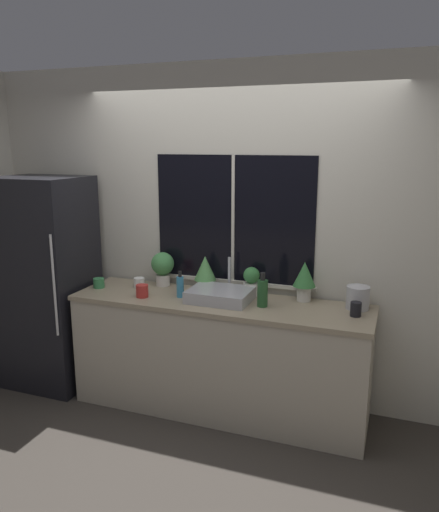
{
  "coord_description": "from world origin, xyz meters",
  "views": [
    {
      "loc": [
        1.27,
        -3.11,
        2.09
      ],
      "look_at": [
        0.0,
        0.29,
        1.26
      ],
      "focal_mm": 35.0,
      "sensor_mm": 36.0,
      "label": 1
    }
  ],
  "objects_px": {
    "mug_green": "(99,283)",
    "kettle": "(358,297)",
    "sink": "(220,295)",
    "mug_red": "(142,291)",
    "soap_bottle": "(180,286)",
    "bottle_tall": "(262,292)",
    "potted_plant_far_left": "(163,266)",
    "potted_plant_center_right": "(251,281)",
    "potted_plant_far_right": "(304,278)",
    "refrigerator": "(47,283)",
    "mug_black": "(356,309)",
    "mug_white": "(139,283)",
    "potted_plant_center_left": "(205,270)"
  },
  "relations": [
    {
      "from": "potted_plant_far_right",
      "to": "bottle_tall",
      "type": "bearing_deg",
      "value": -137.05
    },
    {
      "from": "potted_plant_far_right",
      "to": "mug_red",
      "type": "bearing_deg",
      "value": -163.98
    },
    {
      "from": "bottle_tall",
      "to": "mug_red",
      "type": "distance_m",
      "value": 0.95
    },
    {
      "from": "mug_black",
      "to": "mug_white",
      "type": "relative_size",
      "value": 1.13
    },
    {
      "from": "refrigerator",
      "to": "bottle_tall",
      "type": "distance_m",
      "value": 1.91
    },
    {
      "from": "mug_green",
      "to": "kettle",
      "type": "relative_size",
      "value": 0.49
    },
    {
      "from": "refrigerator",
      "to": "mug_black",
      "type": "relative_size",
      "value": 17.73
    },
    {
      "from": "bottle_tall",
      "to": "potted_plant_far_right",
      "type": "bearing_deg",
      "value": 42.95
    },
    {
      "from": "refrigerator",
      "to": "sink",
      "type": "xyz_separation_m",
      "value": [
        1.57,
        0.05,
        0.05
      ]
    },
    {
      "from": "refrigerator",
      "to": "potted_plant_far_right",
      "type": "bearing_deg",
      "value": 7.03
    },
    {
      "from": "soap_bottle",
      "to": "mug_white",
      "type": "distance_m",
      "value": 0.46
    },
    {
      "from": "sink",
      "to": "kettle",
      "type": "height_order",
      "value": "sink"
    },
    {
      "from": "soap_bottle",
      "to": "mug_green",
      "type": "bearing_deg",
      "value": -179.97
    },
    {
      "from": "mug_green",
      "to": "kettle",
      "type": "bearing_deg",
      "value": 5.33
    },
    {
      "from": "potted_plant_far_left",
      "to": "kettle",
      "type": "height_order",
      "value": "potted_plant_far_left"
    },
    {
      "from": "soap_bottle",
      "to": "bottle_tall",
      "type": "xyz_separation_m",
      "value": [
        0.66,
        0.0,
        0.02
      ]
    },
    {
      "from": "refrigerator",
      "to": "potted_plant_far_right",
      "type": "xyz_separation_m",
      "value": [
        2.17,
        0.27,
        0.18
      ]
    },
    {
      "from": "mug_black",
      "to": "mug_white",
      "type": "height_order",
      "value": "mug_black"
    },
    {
      "from": "potted_plant_center_right",
      "to": "soap_bottle",
      "type": "xyz_separation_m",
      "value": [
        -0.5,
        -0.24,
        -0.03
      ]
    },
    {
      "from": "potted_plant_center_left",
      "to": "potted_plant_center_right",
      "type": "height_order",
      "value": "potted_plant_center_left"
    },
    {
      "from": "mug_black",
      "to": "mug_red",
      "type": "relative_size",
      "value": 1.05
    },
    {
      "from": "mug_red",
      "to": "mug_black",
      "type": "bearing_deg",
      "value": 4.42
    },
    {
      "from": "mug_red",
      "to": "mug_white",
      "type": "bearing_deg",
      "value": 123.92
    },
    {
      "from": "potted_plant_center_right",
      "to": "mug_green",
      "type": "distance_m",
      "value": 1.27
    },
    {
      "from": "mug_black",
      "to": "mug_white",
      "type": "xyz_separation_m",
      "value": [
        -1.76,
        0.11,
        -0.01
      ]
    },
    {
      "from": "potted_plant_center_right",
      "to": "potted_plant_far_right",
      "type": "bearing_deg",
      "value": 0.0
    },
    {
      "from": "potted_plant_center_left",
      "to": "mug_green",
      "type": "xyz_separation_m",
      "value": [
        -0.85,
        -0.24,
        -0.13
      ]
    },
    {
      "from": "potted_plant_far_right",
      "to": "soap_bottle",
      "type": "relative_size",
      "value": 1.45
    },
    {
      "from": "soap_bottle",
      "to": "kettle",
      "type": "xyz_separation_m",
      "value": [
        1.32,
        0.19,
        0.0
      ]
    },
    {
      "from": "potted_plant_center_right",
      "to": "soap_bottle",
      "type": "height_order",
      "value": "potted_plant_center_right"
    },
    {
      "from": "potted_plant_far_left",
      "to": "soap_bottle",
      "type": "bearing_deg",
      "value": -41.94
    },
    {
      "from": "potted_plant_far_left",
      "to": "mug_red",
      "type": "bearing_deg",
      "value": -91.36
    },
    {
      "from": "potted_plant_center_right",
      "to": "potted_plant_far_right",
      "type": "distance_m",
      "value": 0.42
    },
    {
      "from": "sink",
      "to": "mug_red",
      "type": "distance_m",
      "value": 0.62
    },
    {
      "from": "potted_plant_far_left",
      "to": "kettle",
      "type": "relative_size",
      "value": 1.53
    },
    {
      "from": "potted_plant_center_right",
      "to": "kettle",
      "type": "distance_m",
      "value": 0.82
    },
    {
      "from": "potted_plant_center_right",
      "to": "mug_white",
      "type": "bearing_deg",
      "value": -173.02
    },
    {
      "from": "mug_white",
      "to": "potted_plant_center_left",
      "type": "bearing_deg",
      "value": 11.87
    },
    {
      "from": "potted_plant_far_left",
      "to": "mug_red",
      "type": "height_order",
      "value": "potted_plant_far_left"
    },
    {
      "from": "mug_white",
      "to": "mug_green",
      "type": "bearing_deg",
      "value": -157.17
    },
    {
      "from": "soap_bottle",
      "to": "refrigerator",
      "type": "bearing_deg",
      "value": -178.91
    },
    {
      "from": "bottle_tall",
      "to": "potted_plant_far_left",
      "type": "bearing_deg",
      "value": 165.48
    },
    {
      "from": "sink",
      "to": "potted_plant_far_right",
      "type": "xyz_separation_m",
      "value": [
        0.6,
        0.22,
        0.13
      ]
    },
    {
      "from": "soap_bottle",
      "to": "mug_green",
      "type": "height_order",
      "value": "soap_bottle"
    },
    {
      "from": "refrigerator",
      "to": "potted_plant_far_left",
      "type": "relative_size",
      "value": 6.35
    },
    {
      "from": "potted_plant_center_right",
      "to": "mug_red",
      "type": "bearing_deg",
      "value": -156.25
    },
    {
      "from": "mug_black",
      "to": "mug_white",
      "type": "bearing_deg",
      "value": 176.56
    },
    {
      "from": "potted_plant_center_left",
      "to": "refrigerator",
      "type": "bearing_deg",
      "value": -168.87
    },
    {
      "from": "refrigerator",
      "to": "sink",
      "type": "relative_size",
      "value": 3.88
    },
    {
      "from": "potted_plant_far_right",
      "to": "bottle_tall",
      "type": "height_order",
      "value": "potted_plant_far_right"
    }
  ]
}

